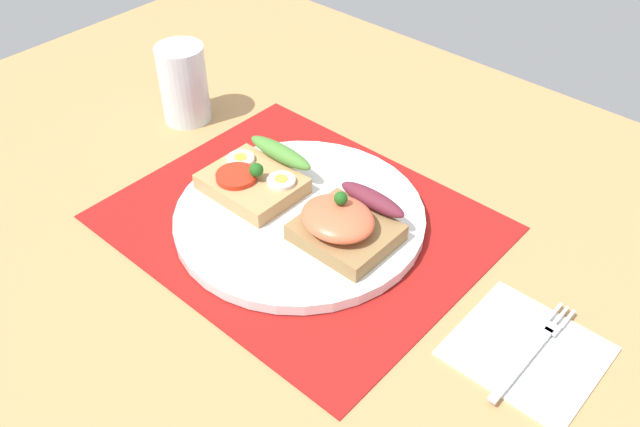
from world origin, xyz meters
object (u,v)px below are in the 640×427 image
at_px(fork, 535,348).
at_px(drinking_glass, 184,84).
at_px(plate, 300,217).
at_px(sandwich_egg_tomato, 256,177).
at_px(sandwich_salmon, 344,224).
at_px(napkin, 527,350).

xyz_separation_m(fork, drinking_glass, (-0.54, 0.05, 0.04)).
distance_m(plate, drinking_glass, 0.27).
distance_m(plate, sandwich_egg_tomato, 0.07).
relative_size(plate, fork, 1.96).
xyz_separation_m(sandwich_salmon, fork, (0.22, 0.01, -0.03)).
distance_m(sandwich_salmon, drinking_glass, 0.33).
bearing_deg(sandwich_egg_tomato, sandwich_salmon, -0.40).
height_order(plate, drinking_glass, drinking_glass).
height_order(sandwich_egg_tomato, napkin, sandwich_egg_tomato).
distance_m(sandwich_egg_tomato, napkin, 0.34).
bearing_deg(drinking_glass, plate, -12.52).
height_order(sandwich_egg_tomato, drinking_glass, drinking_glass).
bearing_deg(fork, plate, -178.08).
height_order(sandwich_egg_tomato, fork, sandwich_egg_tomato).
relative_size(napkin, drinking_glass, 1.22).
height_order(fork, drinking_glass, drinking_glass).
bearing_deg(plate, napkin, 1.48).
relative_size(plate, napkin, 2.18).
bearing_deg(sandwich_egg_tomato, plate, -0.16).
bearing_deg(sandwich_egg_tomato, fork, 1.52).
xyz_separation_m(plate, drinking_glass, (-0.26, 0.06, 0.04)).
relative_size(sandwich_egg_tomato, fork, 0.75).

